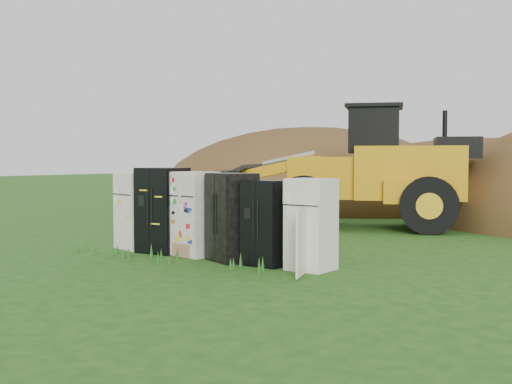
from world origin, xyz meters
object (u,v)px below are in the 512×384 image
fridge_leftmost (137,211)px  wheel_loader (343,167)px  fridge_dark_mid (232,217)px  fridge_open_door (311,224)px  fridge_black_side (163,210)px  fridge_sticker (195,214)px  fridge_black_right (268,223)px

fridge_leftmost → wheel_loader: bearing=89.0°
fridge_dark_mid → fridge_open_door: (1.81, 0.07, -0.04)m
fridge_open_door → fridge_black_side: bearing=-179.0°
fridge_black_side → wheel_loader: bearing=80.1°
fridge_open_door → fridge_leftmost: bearing=-179.9°
fridge_dark_mid → wheel_loader: size_ratio=0.24×
fridge_black_side → fridge_sticker: size_ratio=1.04×
fridge_sticker → fridge_black_right: 1.92m
fridge_open_door → wheel_loader: bearing=114.6°
fridge_open_door → wheel_loader: wheel_loader is taller
fridge_leftmost → fridge_black_side: 0.87m
fridge_open_door → wheel_loader: size_ratio=0.23×
fridge_black_right → wheel_loader: bearing=109.1°
fridge_black_side → fridge_black_right: size_ratio=1.13×
fridge_leftmost → fridge_black_side: (0.87, -0.05, 0.06)m
fridge_dark_mid → fridge_open_door: fridge_dark_mid is taller
fridge_leftmost → fridge_open_door: size_ratio=1.03×
fridge_black_right → fridge_open_door: bearing=5.3°
fridge_leftmost → fridge_sticker: bearing=12.0°
fridge_leftmost → fridge_black_side: size_ratio=0.94×
fridge_black_side → wheel_loader: size_ratio=0.25×
fridge_black_side → fridge_dark_mid: (1.95, 0.00, -0.05)m
fridge_black_side → fridge_sticker: bearing=-0.5°
fridge_leftmost → fridge_sticker: fridge_sticker is taller
fridge_dark_mid → wheel_loader: (-1.30, 6.80, 0.92)m
wheel_loader → fridge_leftmost: bearing=-127.2°
fridge_sticker → fridge_black_right: size_ratio=1.08×
wheel_loader → fridge_sticker: bearing=-112.5°
fridge_sticker → fridge_open_door: 2.86m
fridge_black_side → fridge_dark_mid: size_ratio=1.05×
fridge_leftmost → fridge_open_door: bearing=11.9°
fridge_black_right → wheel_loader: 7.20m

